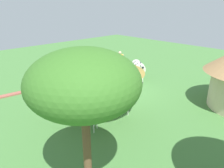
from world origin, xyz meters
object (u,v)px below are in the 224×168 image
patio_chair_east_end (125,104)px  standing_watcher (120,60)px  shade_umbrella (99,61)px  zebra_by_umbrella (138,67)px  patio_chair_near_lawn (90,120)px  guest_beside_umbrella (98,84)px  striped_lounge_chair (113,87)px  guest_behind_table (94,84)px  patio_chair_near_hut (84,99)px  acacia_tree_right_background (84,83)px  zebra_nearest_camera (56,82)px  patio_dining_table (100,105)px

patio_chair_east_end → standing_watcher: bearing=-15.8°
shade_umbrella → zebra_by_umbrella: 5.94m
patio_chair_near_lawn → guest_beside_umbrella: bearing=104.4°
guest_beside_umbrella → striped_lounge_chair: (-1.54, -0.44, -0.76)m
patio_chair_near_lawn → striped_lounge_chair: bearing=95.0°
patio_chair_near_lawn → standing_watcher: bearing=96.7°
guest_behind_table → patio_chair_near_hut: bearing=77.6°
striped_lounge_chair → acacia_tree_right_background: bearing=-156.3°
patio_chair_near_lawn → striped_lounge_chair: 4.52m
patio_chair_near_lawn → acacia_tree_right_background: bearing=-68.4°
patio_chair_near_hut → zebra_nearest_camera: size_ratio=0.39×
guest_beside_umbrella → guest_behind_table: 0.20m
patio_chair_near_lawn → zebra_by_umbrella: zebra_by_umbrella is taller
patio_chair_east_end → guest_behind_table: bearing=31.0°
guest_behind_table → zebra_by_umbrella: 4.32m
patio_dining_table → patio_chair_near_hut: patio_chair_near_hut is taller
guest_beside_umbrella → standing_watcher: 5.37m
guest_behind_table → striped_lounge_chair: bearing=-112.3°
shade_umbrella → standing_watcher: size_ratio=2.39×
striped_lounge_chair → zebra_nearest_camera: zebra_nearest_camera is taller
patio_chair_east_end → guest_behind_table: 2.22m
patio_chair_near_hut → zebra_by_umbrella: bearing=-171.0°
guest_beside_umbrella → striped_lounge_chair: size_ratio=1.82×
patio_chair_near_lawn → striped_lounge_chair: (-3.74, -2.52, -0.27)m
patio_dining_table → guest_beside_umbrella: bearing=-127.3°
patio_chair_near_lawn → zebra_nearest_camera: bearing=140.4°
shade_umbrella → patio_chair_east_end: (-1.09, 0.58, -2.25)m
patio_chair_near_lawn → patio_chair_near_hut: bearing=120.5°
patio_chair_east_end → striped_lounge_chair: bearing=-4.4°
shade_umbrella → striped_lounge_chair: size_ratio=4.31×
shade_umbrella → zebra_by_umbrella: (-5.26, -2.06, -1.80)m
patio_chair_near_hut → zebra_nearest_camera: zebra_nearest_camera is taller
patio_chair_near_lawn → patio_chair_east_end: size_ratio=1.00×
shade_umbrella → patio_chair_near_hut: size_ratio=4.45×
shade_umbrella → guest_behind_table: bearing=-121.2°
guest_behind_table → patio_chair_east_end: bearing=149.9°
patio_dining_table → patio_chair_near_lawn: 1.24m
patio_chair_near_lawn → zebra_by_umbrella: size_ratio=0.50×
standing_watcher → patio_dining_table: bearing=82.0°
guest_behind_table → acacia_tree_right_background: 6.48m
standing_watcher → zebra_nearest_camera: (6.05, 0.90, -0.02)m
zebra_nearest_camera → acacia_tree_right_background: size_ratio=0.55×
patio_chair_east_end → patio_chair_near_hut: bearing=59.0°
acacia_tree_right_background → zebra_nearest_camera: bearing=-113.0°
shade_umbrella → zebra_by_umbrella: shade_umbrella is taller
shade_umbrella → patio_chair_near_hut: 2.57m
shade_umbrella → acacia_tree_right_background: size_ratio=0.96×
zebra_nearest_camera → zebra_by_umbrella: size_ratio=1.28×
striped_lounge_chair → zebra_by_umbrella: bearing=-13.9°
standing_watcher → zebra_by_umbrella: 2.26m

